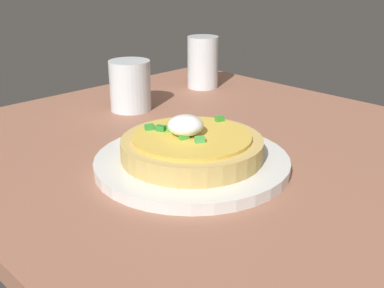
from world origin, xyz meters
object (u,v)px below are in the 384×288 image
object	(u,v)px
pizza	(192,146)
cup_near	(130,86)
plate	(192,162)
cup_far	(203,65)

from	to	relation	value
pizza	cup_near	world-z (taller)	cup_near
cup_near	plate	bearing A→B (deg)	-21.15
cup_far	cup_near	bearing A→B (deg)	-84.30
plate	pizza	world-z (taller)	pizza
pizza	cup_near	size ratio (longest dim) A/B	2.07
pizza	cup_near	xyz separation A→B (cm)	(-27.93, 10.85, 1.34)
plate	pizza	xyz separation A→B (cm)	(-0.05, -0.03, 2.53)
plate	cup_far	size ratio (longest dim) A/B	2.40
cup_near	cup_far	world-z (taller)	cup_far
pizza	cup_near	distance (cm)	29.99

